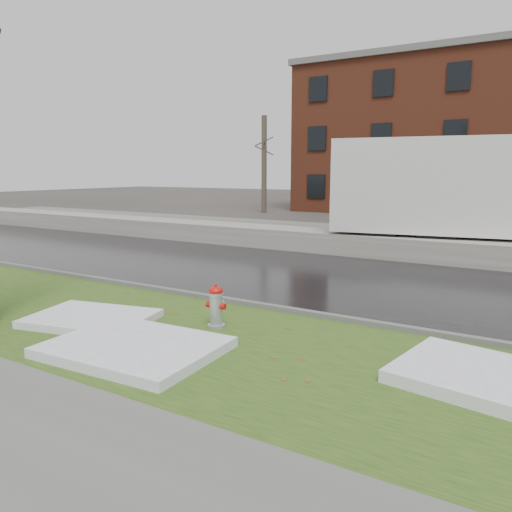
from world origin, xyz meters
The scene contains 15 objects.
ground centered at (0.00, 0.00, 0.00)m, with size 120.00×120.00×0.00m, color #47423D.
verge centered at (0.00, -1.25, 0.02)m, with size 60.00×4.50×0.04m, color #264717.
road centered at (0.00, 4.50, 0.01)m, with size 60.00×7.00×0.03m, color black.
parking_lot centered at (0.00, 13.00, 0.01)m, with size 60.00×9.00×0.03m, color slate.
curb centered at (0.00, 1.00, 0.07)m, with size 60.00×0.15×0.14m, color slate.
snowbank centered at (0.00, 8.70, 0.38)m, with size 60.00×1.60×0.75m, color #AFA9A0.
brick_building centered at (2.00, 30.00, 5.00)m, with size 26.00×12.00×10.00m, color brown.
bg_tree_left centered at (-12.00, 22.00, 3.33)m, with size 1.40×1.62×6.50m.
bg_tree_center centered at (-6.00, 26.00, 3.33)m, with size 1.40×1.62×6.50m.
fire_hydrant centered at (0.19, -0.56, 0.47)m, with size 0.39×0.34×0.81m.
box_truck centered at (2.81, 9.96, 2.07)m, with size 11.86×4.33×3.91m.
worker centered at (-0.86, 9.30, 1.52)m, with size 0.56×0.37×1.54m, color black.
snow_patch_near centered at (-0.17, -2.26, 0.12)m, with size 2.60×2.00×0.16m, color white.
snow_patch_far centered at (-2.02, -1.53, 0.11)m, with size 2.20×1.60×0.14m, color white.
snow_patch_side centered at (5.00, -0.72, 0.13)m, with size 2.80×1.80×0.18m, color white.
Camera 1 is at (5.36, -7.68, 2.87)m, focal length 35.00 mm.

